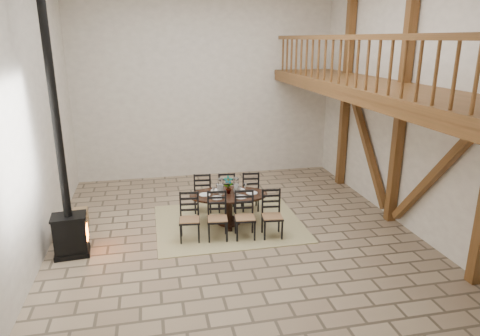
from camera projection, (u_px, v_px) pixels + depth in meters
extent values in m
plane|color=#998366|center=(235.00, 234.00, 8.51)|extent=(8.00, 8.00, 0.00)
cube|color=white|center=(205.00, 86.00, 11.52)|extent=(7.00, 0.02, 5.00)
cube|color=white|center=(318.00, 174.00, 4.04)|extent=(7.00, 0.02, 5.00)
cube|color=white|center=(28.00, 116.00, 7.08)|extent=(0.02, 8.00, 5.00)
cube|color=white|center=(407.00, 103.00, 8.48)|extent=(0.02, 8.00, 5.00)
cube|color=brown|center=(402.00, 103.00, 8.46)|extent=(0.18, 0.18, 5.00)
cube|color=brown|center=(346.00, 89.00, 10.80)|extent=(0.18, 0.18, 5.00)
cube|color=brown|center=(435.00, 175.00, 7.61)|extent=(0.14, 2.16, 2.54)
cube|color=brown|center=(366.00, 143.00, 9.95)|extent=(0.14, 2.16, 2.54)
cube|color=brown|center=(404.00, 88.00, 8.37)|extent=(0.20, 7.80, 0.20)
cube|color=brown|center=(372.00, 86.00, 8.22)|extent=(1.60, 7.80, 0.12)
cube|color=brown|center=(338.00, 92.00, 8.11)|extent=(0.18, 7.80, 0.22)
cube|color=brown|center=(341.00, 37.00, 7.82)|extent=(0.09, 7.60, 0.09)
cube|color=brown|center=(340.00, 61.00, 7.94)|extent=(0.06, 7.60, 0.86)
cube|color=tan|center=(229.00, 223.00, 8.98)|extent=(3.00, 2.50, 0.02)
ellipsoid|color=black|center=(228.00, 195.00, 8.80)|extent=(1.71, 1.15, 0.04)
cylinder|color=black|center=(229.00, 210.00, 8.89)|extent=(0.16, 0.16, 0.58)
cylinder|color=black|center=(229.00, 221.00, 8.97)|extent=(0.49, 0.49, 0.06)
cube|color=#986B46|center=(190.00, 220.00, 8.11)|extent=(0.43, 0.41, 0.04)
cube|color=black|center=(190.00, 231.00, 8.18)|extent=(0.41, 0.41, 0.41)
cube|color=black|center=(189.00, 205.00, 8.20)|extent=(0.34, 0.07, 0.53)
cube|color=#986B46|center=(217.00, 219.00, 8.16)|extent=(0.43, 0.41, 0.04)
cube|color=black|center=(218.00, 230.00, 8.23)|extent=(0.41, 0.41, 0.41)
cube|color=black|center=(217.00, 204.00, 8.25)|extent=(0.34, 0.07, 0.53)
cube|color=#986B46|center=(245.00, 218.00, 8.21)|extent=(0.43, 0.41, 0.04)
cube|color=black|center=(245.00, 228.00, 8.28)|extent=(0.41, 0.41, 0.41)
cube|color=black|center=(244.00, 203.00, 8.30)|extent=(0.34, 0.07, 0.53)
cube|color=#986B46|center=(272.00, 217.00, 8.26)|extent=(0.43, 0.41, 0.04)
cube|color=black|center=(272.00, 227.00, 8.33)|extent=(0.41, 0.41, 0.41)
cube|color=black|center=(271.00, 202.00, 8.35)|extent=(0.34, 0.07, 0.53)
cube|color=#986B46|center=(202.00, 194.00, 9.48)|extent=(0.43, 0.41, 0.04)
cube|color=black|center=(203.00, 203.00, 9.55)|extent=(0.41, 0.41, 0.41)
cube|color=black|center=(202.00, 186.00, 9.25)|extent=(0.34, 0.07, 0.53)
cube|color=#986B46|center=(226.00, 193.00, 9.53)|extent=(0.43, 0.41, 0.04)
cube|color=black|center=(226.00, 202.00, 9.60)|extent=(0.41, 0.41, 0.41)
cube|color=black|center=(227.00, 185.00, 9.30)|extent=(0.34, 0.07, 0.53)
cube|color=#986B46|center=(250.00, 192.00, 9.58)|extent=(0.43, 0.41, 0.04)
cube|color=black|center=(250.00, 201.00, 9.65)|extent=(0.41, 0.41, 0.41)
cube|color=black|center=(251.00, 184.00, 9.35)|extent=(0.34, 0.07, 0.53)
cube|color=white|center=(228.00, 194.00, 8.79)|extent=(1.30, 0.75, 0.01)
cube|color=white|center=(228.00, 190.00, 8.76)|extent=(0.82, 0.35, 0.18)
cylinder|color=white|center=(221.00, 186.00, 8.73)|extent=(0.12, 0.12, 0.34)
cylinder|color=white|center=(236.00, 186.00, 8.76)|extent=(0.12, 0.12, 0.34)
cylinder|color=white|center=(221.00, 191.00, 8.75)|extent=(0.06, 0.06, 0.16)
cylinder|color=white|center=(236.00, 190.00, 8.78)|extent=(0.06, 0.06, 0.16)
imported|color=#4C723F|center=(228.00, 185.00, 8.78)|extent=(0.21, 0.15, 0.37)
cube|color=black|center=(73.00, 252.00, 7.68)|extent=(0.63, 0.50, 0.09)
cube|color=black|center=(70.00, 234.00, 7.57)|extent=(0.58, 0.45, 0.64)
cube|color=#FF590C|center=(87.00, 232.00, 7.65)|extent=(0.04, 0.26, 0.25)
cube|color=black|center=(68.00, 216.00, 7.47)|extent=(0.62, 0.49, 0.04)
cylinder|color=black|center=(53.00, 94.00, 6.85)|extent=(0.14, 0.14, 4.24)
cylinder|color=brown|center=(73.00, 233.00, 8.15)|extent=(0.55, 0.55, 0.36)
cube|color=#A1885A|center=(72.00, 222.00, 8.09)|extent=(0.29, 0.29, 0.11)
cube|color=#A1885A|center=(81.00, 218.00, 8.79)|extent=(0.30, 0.31, 0.40)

